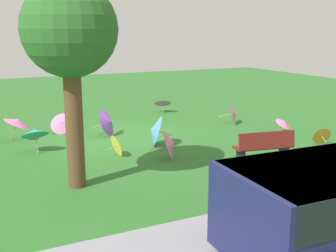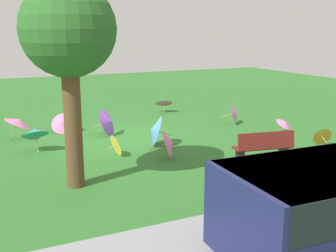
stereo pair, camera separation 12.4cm
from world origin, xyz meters
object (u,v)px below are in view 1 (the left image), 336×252
at_px(parasol_blue_0, 154,130).
at_px(parasol_yellow_0, 118,145).
at_px(parasol_pink_2, 61,123).
at_px(parasol_pink_4, 234,113).
at_px(shade_tree, 70,34).
at_px(parasol_teal_1, 35,132).
at_px(park_bench, 264,147).
at_px(parasol_pink_5, 18,122).
at_px(parasol_pink_3, 163,102).
at_px(parasol_pink_0, 171,143).
at_px(parasol_purple_0, 109,122).
at_px(parasol_pink_1, 284,123).
at_px(parasol_orange_0, 321,135).

distance_m(parasol_blue_0, parasol_yellow_0, 1.46).
height_order(parasol_pink_2, parasol_blue_0, parasol_blue_0).
relative_size(parasol_yellow_0, parasol_pink_4, 0.73).
distance_m(shade_tree, parasol_pink_4, 8.53).
height_order(shade_tree, parasol_pink_2, shade_tree).
distance_m(parasol_pink_2, parasol_teal_1, 2.22).
bearing_deg(park_bench, parasol_pink_5, -44.76).
bearing_deg(shade_tree, parasol_pink_2, -98.50).
distance_m(parasol_pink_3, parasol_yellow_0, 6.56).
distance_m(parasol_pink_0, parasol_pink_4, 5.04).
relative_size(parasol_pink_0, parasol_pink_2, 0.98).
relative_size(parasol_blue_0, parasol_pink_3, 1.13).
xyz_separation_m(parasol_yellow_0, parasol_pink_5, (2.31, -3.11, 0.28)).
bearing_deg(parasol_pink_5, parasol_yellow_0, 126.63).
height_order(parasol_purple_0, parasol_pink_3, parasol_purple_0).
relative_size(parasol_pink_4, parasol_pink_5, 0.94).
bearing_deg(park_bench, parasol_yellow_0, -36.50).
relative_size(parasol_purple_0, parasol_teal_1, 1.29).
bearing_deg(parasol_teal_1, parasol_pink_3, -147.46).
relative_size(park_bench, parasol_pink_5, 1.77).
bearing_deg(parasol_pink_2, parasol_pink_3, -158.19).
distance_m(parasol_purple_0, parasol_blue_0, 2.00).
relative_size(park_bench, shade_tree, 0.37).
distance_m(parasol_pink_4, parasol_pink_5, 7.75).
relative_size(parasol_pink_0, parasol_teal_1, 1.15).
bearing_deg(parasol_pink_2, parasol_blue_0, 127.85).
xyz_separation_m(park_bench, parasol_pink_1, (-2.80, -2.42, -0.10)).
bearing_deg(parasol_pink_0, parasol_pink_4, -145.11).
bearing_deg(parasol_pink_5, parasol_orange_0, 150.64).
height_order(park_bench, shade_tree, shade_tree).
bearing_deg(parasol_blue_0, parasol_yellow_0, 20.57).
bearing_deg(parasol_pink_1, parasol_purple_0, -22.52).
xyz_separation_m(parasol_pink_1, parasol_orange_0, (-0.06, 1.64, -0.08)).
bearing_deg(parasol_pink_3, parasol_orange_0, 107.72).
bearing_deg(parasol_pink_4, parasol_pink_0, 34.89).
height_order(shade_tree, parasol_pink_4, shade_tree).
distance_m(parasol_pink_1, parasol_teal_1, 8.21).
xyz_separation_m(parasol_blue_0, parasol_yellow_0, (1.36, 0.51, -0.17)).
distance_m(parasol_pink_1, parasol_blue_0, 4.71).
relative_size(parasol_pink_2, parasol_pink_5, 1.04).
bearing_deg(parasol_yellow_0, shade_tree, 48.48).
relative_size(parasol_pink_1, parasol_pink_4, 0.85).
bearing_deg(parasol_teal_1, parasol_pink_2, -121.91).
bearing_deg(parasol_pink_0, park_bench, 143.30).
relative_size(parasol_teal_1, parasol_pink_5, 0.88).
relative_size(parasol_orange_0, parasol_pink_5, 0.71).
bearing_deg(parasol_pink_3, shade_tree, 52.12).
height_order(parasol_pink_0, parasol_pink_5, parasol_pink_0).
distance_m(parasol_pink_0, parasol_pink_1, 4.91).
distance_m(shade_tree, parasol_pink_2, 6.09).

